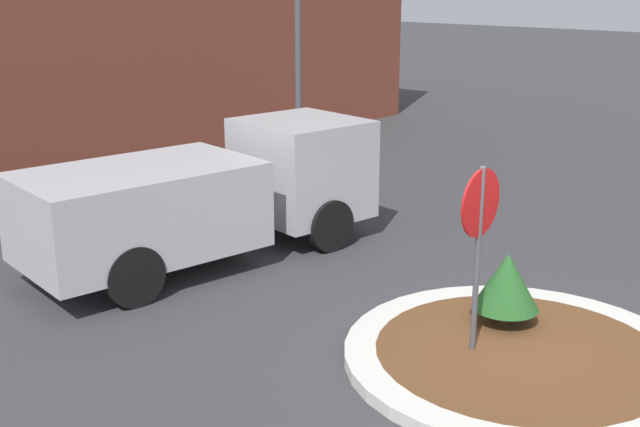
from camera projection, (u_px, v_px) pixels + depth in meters
ground_plane at (519, 363)px, 9.71m from camera, size 120.00×120.00×0.00m
traffic_island at (520, 357)px, 9.69m from camera, size 4.26×4.26×0.16m
stop_sign at (479, 227)px, 9.28m from camera, size 0.81×0.07×2.42m
island_shrub at (507, 281)px, 10.28m from camera, size 0.86×0.86×0.95m
utility_truck at (209, 194)px, 12.95m from camera, size 6.14×2.87×2.10m
storefront_building at (146, 14)px, 22.23m from camera, size 15.86×6.07×6.96m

